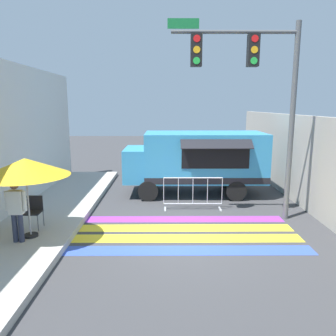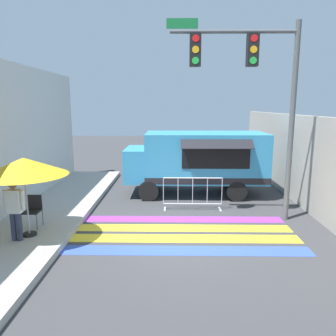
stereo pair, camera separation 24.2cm
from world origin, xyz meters
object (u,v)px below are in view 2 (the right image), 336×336
traffic_signal_pole (253,79)px  folding_chair (33,208)px  food_truck (195,158)px  vendor_person (15,207)px  patio_umbrella (24,167)px  barricade_front (193,194)px

traffic_signal_pole → folding_chair: traffic_signal_pole is taller
food_truck → vendor_person: bearing=-132.8°
traffic_signal_pole → patio_umbrella: 6.76m
vendor_person → food_truck: bearing=33.0°
food_truck → traffic_signal_pole: size_ratio=0.93×
vendor_person → barricade_front: vendor_person is taller
folding_chair → vendor_person: vendor_person is taller
barricade_front → traffic_signal_pole: bearing=-30.0°
folding_chair → barricade_front: size_ratio=0.44×
food_truck → barricade_front: size_ratio=2.72×
patio_umbrella → folding_chair: bearing=102.9°
food_truck → folding_chair: 6.41m
patio_umbrella → vendor_person: bearing=-116.4°
traffic_signal_pole → food_truck: bearing=115.8°
barricade_front → vendor_person: bearing=-146.0°
traffic_signal_pole → vendor_person: 7.38m
traffic_signal_pole → vendor_person: size_ratio=3.83×
traffic_signal_pole → barricade_front: (-1.65, 0.96, -3.73)m
patio_umbrella → food_truck: bearing=46.3°
vendor_person → barricade_front: 5.59m
food_truck → vendor_person: (-4.80, -5.19, -0.41)m
traffic_signal_pole → vendor_person: bearing=-161.0°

